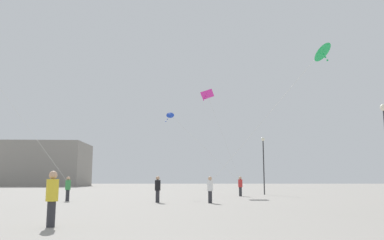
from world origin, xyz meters
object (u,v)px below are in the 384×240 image
object	(u,v)px
person_in_black	(158,188)
kite_cobalt_diamond	(171,116)
person_in_green	(68,188)
person_in_white	(210,189)
person_in_red	(240,185)
kite_magenta_delta	(207,95)
building_left_hall	(40,164)
person_in_yellow	(52,196)
lamppost_west	(263,157)
kite_emerald_diamond	(321,52)

from	to	relation	value
person_in_black	kite_cobalt_diamond	xyz separation A→B (m)	(0.42, 9.97, 6.52)
person_in_green	person_in_white	distance (m)	10.45
person_in_red	kite_magenta_delta	size ratio (longest dim) A/B	0.19
person_in_red	building_left_hall	size ratio (longest dim) A/B	0.08
person_in_red	person_in_yellow	distance (m)	25.55
building_left_hall	lamppost_west	size ratio (longest dim) A/B	3.90
person_in_red	person_in_black	bearing A→B (deg)	-84.10
person_in_green	person_in_white	size ratio (longest dim) A/B	1.01
kite_cobalt_diamond	building_left_hall	distance (m)	69.38
kite_magenta_delta	person_in_black	bearing A→B (deg)	-105.50
person_in_green	person_in_red	size ratio (longest dim) A/B	0.96
person_in_black	kite_emerald_diamond	xyz separation A→B (m)	(9.48, -5.76, 7.59)
person_in_yellow	building_left_hall	bearing A→B (deg)	-84.45
kite_magenta_delta	kite_cobalt_diamond	xyz separation A→B (m)	(-3.65, -4.72, -3.11)
person_in_white	person_in_yellow	xyz separation A→B (m)	(-5.84, -13.01, 0.04)
kite_emerald_diamond	lamppost_west	size ratio (longest dim) A/B	1.32
building_left_hall	person_in_white	bearing A→B (deg)	-61.54
person_in_black	person_in_red	bearing A→B (deg)	-155.24
person_in_white	person_in_red	bearing A→B (deg)	63.93
person_in_red	building_left_hall	world-z (taller)	building_left_hall
person_in_black	person_in_green	bearing A→B (deg)	-47.17
person_in_white	building_left_hall	size ratio (longest dim) A/B	0.08
person_in_white	person_in_red	xyz separation A→B (m)	(3.39, 10.81, 0.05)
lamppost_west	person_in_green	bearing A→B (deg)	-143.95
person_in_red	kite_emerald_diamond	xyz separation A→B (m)	(2.59, -15.91, 7.55)
lamppost_west	kite_emerald_diamond	bearing A→B (deg)	-91.05
person_in_green	building_left_hall	size ratio (longest dim) A/B	0.08
person_in_red	person_in_yellow	xyz separation A→B (m)	(-9.23, -23.82, -0.01)
kite_emerald_diamond	building_left_hall	xyz separation A→B (m)	(-44.16, 75.54, -3.30)
person_in_white	building_left_hall	distance (m)	80.24
person_in_green	kite_cobalt_diamond	world-z (taller)	kite_cobalt_diamond
person_in_yellow	lamppost_west	distance (m)	30.28
person_in_white	kite_cobalt_diamond	distance (m)	12.86
person_in_black	person_in_green	size ratio (longest dim) A/B	1.01
person_in_green	kite_magenta_delta	size ratio (longest dim) A/B	0.18
lamppost_west	person_in_yellow	bearing A→B (deg)	-113.84
kite_cobalt_diamond	kite_magenta_delta	bearing A→B (deg)	52.29
person_in_yellow	kite_emerald_diamond	xyz separation A→B (m)	(11.82, 7.91, 7.56)
lamppost_west	kite_magenta_delta	bearing A→B (deg)	172.15
person_in_black	kite_emerald_diamond	world-z (taller)	kite_emerald_diamond
building_left_hall	person_in_green	bearing A→B (deg)	-67.54
person_in_green	kite_cobalt_diamond	bearing A→B (deg)	130.84
person_in_black	building_left_hall	size ratio (longest dim) A/B	0.08
person_in_black	kite_cobalt_diamond	world-z (taller)	kite_cobalt_diamond
person_in_black	person_in_red	size ratio (longest dim) A/B	0.97
person_in_white	building_left_hall	bearing A→B (deg)	109.81
person_in_yellow	person_in_red	bearing A→B (deg)	-126.82
person_in_black	person_in_white	bearing A→B (deg)	138.21
person_in_black	lamppost_west	distance (m)	17.27
person_in_red	kite_magenta_delta	world-z (taller)	kite_magenta_delta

